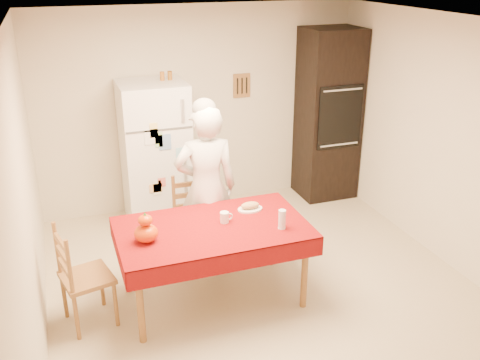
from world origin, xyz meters
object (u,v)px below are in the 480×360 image
chair_left (79,274)px  seated_woman (206,188)px  coffee_mug (224,217)px  oven_cabinet (328,115)px  dining_table (213,233)px  wine_glass (282,219)px  bread_plate (250,209)px  refrigerator (156,154)px  pumpkin_lower (146,233)px  chair_far (194,217)px

chair_left → seated_woman: 1.49m
seated_woman → coffee_mug: 0.59m
coffee_mug → oven_cabinet: bearing=42.3°
chair_left → dining_table: bearing=-104.0°
dining_table → wine_glass: 0.64m
oven_cabinet → bread_plate: oven_cabinet is taller
refrigerator → seated_woman: bearing=-76.8°
chair_left → pumpkin_lower: (0.58, -0.09, 0.33)m
dining_table → chair_left: bearing=179.1°
refrigerator → dining_table: bearing=-85.3°
dining_table → wine_glass: bearing=-22.1°
refrigerator → dining_table: 1.83m
oven_cabinet → chair_far: bearing=-151.8°
pumpkin_lower → wine_glass: bearing=-7.9°
bread_plate → chair_left: bearing=-173.3°
dining_table → refrigerator: bearing=94.7°
refrigerator → wine_glass: 2.17m
oven_cabinet → bread_plate: (-1.69, -1.66, -0.33)m
pumpkin_lower → wine_glass: 1.18m
seated_woman → pumpkin_lower: bearing=51.3°
refrigerator → dining_table: (0.15, -1.82, -0.16)m
chair_far → coffee_mug: size_ratio=9.50×
refrigerator → oven_cabinet: oven_cabinet is taller
oven_cabinet → chair_left: bearing=-150.9°
wine_glass → bread_plate: (-0.14, 0.44, -0.08)m
chair_left → coffee_mug: chair_left is taller
wine_glass → bread_plate: bearing=107.3°
oven_cabinet → wine_glass: 2.62m
chair_far → dining_table: bearing=-90.0°
wine_glass → bread_plate: size_ratio=0.73×
dining_table → bread_plate: size_ratio=7.08×
chair_left → coffee_mug: bearing=-102.0°
dining_table → wine_glass: size_ratio=9.66×
chair_far → seated_woman: 0.38m
oven_cabinet → seated_woman: oven_cabinet is taller
pumpkin_lower → chair_far: bearing=52.3°
oven_cabinet → wine_glass: bearing=-126.6°
refrigerator → oven_cabinet: (2.28, 0.05, 0.25)m
chair_left → refrigerator: bearing=-43.0°
dining_table → seated_woman: bearing=78.6°
chair_far → oven_cabinet: bearing=29.5°
pumpkin_lower → refrigerator: bearing=76.5°
chair_far → coffee_mug: 0.76m
coffee_mug → chair_far: bearing=99.3°
dining_table → seated_woman: 0.67m
oven_cabinet → dining_table: oven_cabinet is taller
seated_woman → wine_glass: size_ratio=9.74×
refrigerator → coffee_mug: bearing=-81.1°
refrigerator → pumpkin_lower: bearing=-103.5°
chair_far → wine_glass: chair_far is taller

